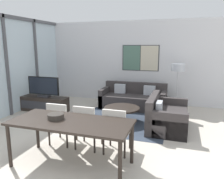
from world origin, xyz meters
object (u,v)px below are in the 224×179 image
sofa_side (165,117)px  tv_console (45,104)px  fruit_bowl (56,116)px  dining_chair_right (116,128)px  floor_lamp (178,70)px  dining_chair_left (61,121)px  television (44,87)px  dining_chair_centre (87,125)px  dining_table (71,125)px  sofa_main (134,99)px  coffee_table (122,111)px

sofa_side → tv_console: bearing=85.5°
sofa_side → fruit_bowl: (-1.62, -2.19, 0.56)m
sofa_side → dining_chair_right: 1.79m
sofa_side → floor_lamp: (0.21, 1.61, 0.98)m
dining_chair_left → dining_chair_right: size_ratio=1.00×
television → dining_chair_centre: television is taller
dining_chair_right → floor_lamp: (0.96, 3.22, 0.75)m
television → dining_table: (2.27, -2.50, -0.04)m
dining_chair_left → dining_chair_centre: size_ratio=1.00×
sofa_main → sofa_side: size_ratio=1.39×
television → dining_table: size_ratio=0.52×
dining_chair_centre → fruit_bowl: dining_chair_centre is taller
television → dining_table: television is taller
television → coffee_table: television is taller
dining_chair_centre → floor_lamp: 3.63m
dining_chair_right → fruit_bowl: (-0.87, -0.58, 0.33)m
sofa_main → coffee_table: size_ratio=2.21×
dining_table → tv_console: bearing=132.3°
television → sofa_side: (3.60, -0.29, -0.48)m
dining_chair_left → television: bearing=132.2°
dining_table → fruit_bowl: fruit_bowl is taller
dining_table → dining_chair_left: bearing=132.4°
sofa_side → dining_table: 2.62m
sofa_main → dining_table: bearing=-93.5°
dining_chair_right → fruit_bowl: 1.10m
television → dining_chair_right: television is taller
television → sofa_main: 2.82m
tv_console → floor_lamp: floor_lamp is taller
coffee_table → dining_table: size_ratio=0.46×
sofa_main → dining_chair_right: (0.35, -3.12, 0.22)m
television → floor_lamp: (3.81, 1.33, 0.50)m
television → sofa_main: bearing=26.1°
coffee_table → fruit_bowl: 2.40m
tv_console → dining_chair_right: 3.44m
dining_chair_centre → coffee_table: bearing=82.2°
sofa_side → coffee_table: sofa_side is taller
tv_console → coffee_table: tv_console is taller
dining_chair_left → fruit_bowl: (0.30, -0.62, 0.33)m
sofa_main → fruit_bowl: size_ratio=7.50×
tv_console → dining_table: dining_table is taller
coffee_table → dining_chair_right: (0.35, -1.70, 0.20)m
tv_console → dining_chair_centre: size_ratio=1.69×
television → dining_chair_left: 2.52m
coffee_table → fruit_bowl: (-0.51, -2.28, 0.53)m
tv_console → dining_chair_right: dining_chair_right is taller
dining_chair_left → fruit_bowl: dining_chair_left is taller
sofa_side → dining_chair_centre: dining_chair_centre is taller
television → sofa_side: 3.64m
dining_chair_centre → floor_lamp: floor_lamp is taller
tv_console → fruit_bowl: 3.23m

